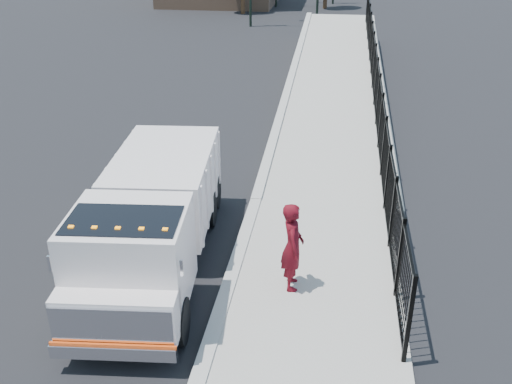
# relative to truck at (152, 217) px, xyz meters

# --- Properties ---
(ground) EXTENTS (120.00, 120.00, 0.00)m
(ground) POSITION_rel_truck_xyz_m (1.81, -0.41, -1.36)
(ground) COLOR black
(ground) RESTS_ON ground
(sidewalk) EXTENTS (3.55, 12.00, 0.12)m
(sidewalk) POSITION_rel_truck_xyz_m (3.73, -2.41, -1.30)
(sidewalk) COLOR #9E998E
(sidewalk) RESTS_ON ground
(curb) EXTENTS (0.30, 12.00, 0.16)m
(curb) POSITION_rel_truck_xyz_m (1.81, -2.41, -1.28)
(curb) COLOR #ADAAA3
(curb) RESTS_ON ground
(ramp) EXTENTS (3.95, 24.06, 3.19)m
(ramp) POSITION_rel_truck_xyz_m (3.93, 15.59, -1.36)
(ramp) COLOR #9E998E
(ramp) RESTS_ON ground
(iron_fence) EXTENTS (0.10, 28.00, 1.80)m
(iron_fence) POSITION_rel_truck_xyz_m (5.36, 11.59, -0.46)
(iron_fence) COLOR black
(iron_fence) RESTS_ON ground
(truck) EXTENTS (2.88, 7.23, 2.42)m
(truck) POSITION_rel_truck_xyz_m (0.00, 0.00, 0.00)
(truck) COLOR black
(truck) RESTS_ON ground
(worker) EXTENTS (0.57, 0.78, 1.98)m
(worker) POSITION_rel_truck_xyz_m (3.15, -0.39, -0.25)
(worker) COLOR #590A13
(worker) RESTS_ON sidewalk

